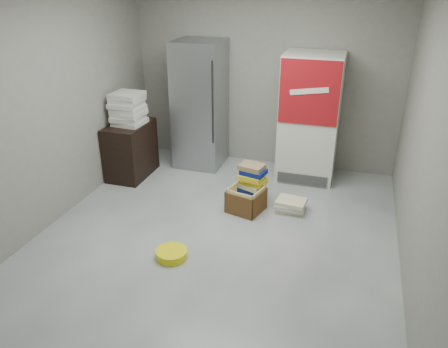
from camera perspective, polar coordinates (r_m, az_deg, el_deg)
name	(u,v)px	position (r m, az deg, el deg)	size (l,w,h in m)	color
ground	(212,244)	(4.97, -1.56, -9.14)	(5.00, 5.00, 0.00)	#B6B6B2
room_shell	(210,86)	(4.23, -1.84, 11.43)	(4.04, 5.04, 2.82)	gray
steel_fridge	(200,105)	(6.68, -3.14, 8.99)	(0.70, 0.72, 1.90)	#929499
coke_cooler	(310,118)	(6.33, 11.13, 7.20)	(0.80, 0.73, 1.80)	silver
wood_shelf	(131,150)	(6.57, -12.06, 3.10)	(0.50, 0.80, 0.80)	black
supply_box_stack	(128,109)	(6.37, -12.45, 8.34)	(0.44, 0.43, 0.45)	beige
phonebook_stack_main	(252,185)	(5.65, 3.70, -1.41)	(0.38, 0.34, 0.57)	#91764F
phonebook_stack_side	(291,205)	(5.63, 8.69, -4.06)	(0.39, 0.34, 0.16)	beige
cardboard_box	(246,201)	(5.57, 2.90, -3.52)	(0.49, 0.49, 0.33)	yellow
bucket_lid	(172,254)	(4.77, -6.85, -10.32)	(0.34, 0.34, 0.09)	yellow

